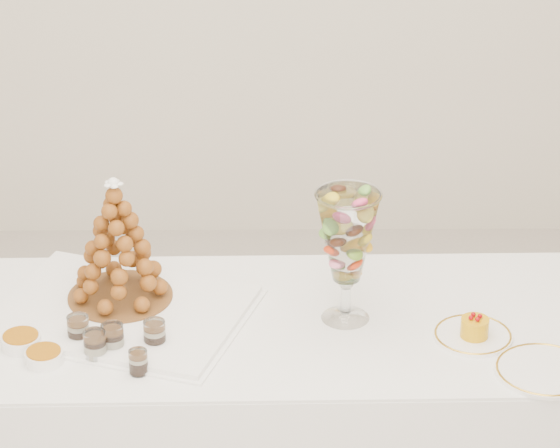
{
  "coord_description": "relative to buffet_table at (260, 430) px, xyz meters",
  "views": [
    {
      "loc": [
        0.09,
        -2.74,
        2.44
      ],
      "look_at": [
        0.11,
        0.22,
        0.93
      ],
      "focal_mm": 85.0,
      "sensor_mm": 36.0,
      "label": 1
    }
  ],
  "objects": [
    {
      "name": "croquembouche",
      "position": [
        -0.36,
        0.09,
        0.53
      ],
      "size": [
        0.27,
        0.27,
        0.34
      ],
      "rotation": [
        0.0,
        0.0,
        -0.22
      ],
      "color": "brown",
      "rests_on": "lace_tray"
    },
    {
      "name": "verrine_d",
      "position": [
        -0.4,
        -0.17,
        0.38
      ],
      "size": [
        0.06,
        0.06,
        0.08
      ],
      "primitive_type": "cylinder",
      "rotation": [
        0.0,
        0.0,
        0.01
      ],
      "color": "white",
      "rests_on": "buffet_table"
    },
    {
      "name": "verrine_c",
      "position": [
        -0.26,
        -0.12,
        0.38
      ],
      "size": [
        0.06,
        0.06,
        0.07
      ],
      "primitive_type": "cylinder",
      "rotation": [
        0.0,
        0.0,
        -0.09
      ],
      "color": "white",
      "rests_on": "buffet_table"
    },
    {
      "name": "ramekin_front",
      "position": [
        -0.52,
        -0.19,
        0.35
      ],
      "size": [
        0.09,
        0.09,
        0.03
      ],
      "primitive_type": "cylinder",
      "color": "white",
      "rests_on": "buffet_table"
    },
    {
      "name": "verrine_a",
      "position": [
        -0.45,
        -0.1,
        0.38
      ],
      "size": [
        0.06,
        0.06,
        0.07
      ],
      "primitive_type": "cylinder",
      "rotation": [
        0.0,
        0.0,
        -0.22
      ],
      "color": "white",
      "rests_on": "buffet_table"
    },
    {
      "name": "macaron_vase",
      "position": [
        0.22,
        0.02,
        0.57
      ],
      "size": [
        0.16,
        0.16,
        0.35
      ],
      "color": "white",
      "rests_on": "buffet_table"
    },
    {
      "name": "lace_tray",
      "position": [
        -0.35,
        0.03,
        0.35
      ],
      "size": [
        0.73,
        0.63,
        0.02
      ],
      "primitive_type": "cube",
      "rotation": [
        0.0,
        0.0,
        -0.34
      ],
      "color": "white",
      "rests_on": "buffet_table"
    },
    {
      "name": "verrine_e",
      "position": [
        -0.29,
        -0.23,
        0.37
      ],
      "size": [
        0.05,
        0.05,
        0.06
      ],
      "primitive_type": "cylinder",
      "rotation": [
        0.0,
        0.0,
        0.22
      ],
      "color": "white",
      "rests_on": "buffet_table"
    },
    {
      "name": "spare_plate",
      "position": [
        0.69,
        -0.24,
        0.34
      ],
      "size": [
        0.24,
        0.24,
        0.01
      ],
      "primitive_type": "cylinder",
      "color": "white",
      "rests_on": "buffet_table"
    },
    {
      "name": "buffet_table",
      "position": [
        0.0,
        0.0,
        0.0
      ],
      "size": [
        1.79,
        0.74,
        0.68
      ],
      "rotation": [
        0.0,
        0.0,
        0.01
      ],
      "color": "white",
      "rests_on": "ground"
    },
    {
      "name": "verrine_b",
      "position": [
        -0.36,
        -0.14,
        0.38
      ],
      "size": [
        0.06,
        0.06,
        0.08
      ],
      "primitive_type": "cylinder",
      "rotation": [
        0.0,
        0.0,
        0.05
      ],
      "color": "white",
      "rests_on": "buffet_table"
    },
    {
      "name": "mousse_cake",
      "position": [
        0.54,
        -0.09,
        0.37
      ],
      "size": [
        0.07,
        0.07,
        0.06
      ],
      "color": "#DA9A0A",
      "rests_on": "cake_plate"
    },
    {
      "name": "ramekin_back",
      "position": [
        -0.59,
        -0.12,
        0.35
      ],
      "size": [
        0.1,
        0.1,
        0.03
      ],
      "primitive_type": "cylinder",
      "color": "white",
      "rests_on": "buffet_table"
    },
    {
      "name": "cake_plate",
      "position": [
        0.54,
        -0.08,
        0.34
      ],
      "size": [
        0.2,
        0.2,
        0.01
      ],
      "primitive_type": "cylinder",
      "color": "white",
      "rests_on": "buffet_table"
    }
  ]
}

